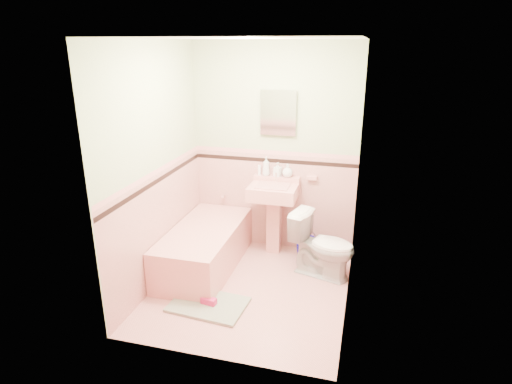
% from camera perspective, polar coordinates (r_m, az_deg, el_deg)
% --- Properties ---
extents(floor, '(2.20, 2.20, 0.00)m').
position_cam_1_polar(floor, '(4.65, -0.81, -12.72)').
color(floor, '#DA938F').
rests_on(floor, ground).
extents(ceiling, '(2.20, 2.20, 0.00)m').
position_cam_1_polar(ceiling, '(3.95, -0.99, 19.79)').
color(ceiling, white).
rests_on(ceiling, ground).
extents(wall_back, '(2.50, 0.00, 2.50)m').
position_cam_1_polar(wall_back, '(5.16, 2.44, 5.63)').
color(wall_back, beige).
rests_on(wall_back, ground).
extents(wall_front, '(2.50, 0.00, 2.50)m').
position_cam_1_polar(wall_front, '(3.15, -6.35, -3.53)').
color(wall_front, beige).
rests_on(wall_front, ground).
extents(wall_left, '(0.00, 2.50, 2.50)m').
position_cam_1_polar(wall_left, '(4.49, -13.28, 3.08)').
color(wall_left, beige).
rests_on(wall_left, ground).
extents(wall_right, '(0.00, 2.50, 2.50)m').
position_cam_1_polar(wall_right, '(3.99, 13.08, 1.03)').
color(wall_right, beige).
rests_on(wall_right, ground).
extents(wainscot_back, '(2.00, 0.00, 2.00)m').
position_cam_1_polar(wainscot_back, '(5.34, 2.31, -1.19)').
color(wainscot_back, '#DD9994').
rests_on(wainscot_back, ground).
extents(wainscot_front, '(2.00, 0.00, 2.00)m').
position_cam_1_polar(wainscot_front, '(3.46, -5.87, -13.43)').
color(wainscot_front, '#DD9994').
rests_on(wainscot_front, ground).
extents(wainscot_left, '(0.00, 2.20, 2.20)m').
position_cam_1_polar(wainscot_left, '(4.71, -12.55, -4.55)').
color(wainscot_left, '#DD9994').
rests_on(wainscot_left, ground).
extents(wainscot_right, '(0.00, 2.20, 2.20)m').
position_cam_1_polar(wainscot_right, '(4.23, 12.26, -7.35)').
color(wainscot_right, '#DD9994').
rests_on(wainscot_right, ground).
extents(accent_back, '(2.00, 0.00, 2.00)m').
position_cam_1_polar(accent_back, '(5.17, 2.38, 4.19)').
color(accent_back, black).
rests_on(accent_back, ground).
extents(accent_front, '(2.00, 0.00, 2.00)m').
position_cam_1_polar(accent_front, '(3.21, -6.15, -5.54)').
color(accent_front, black).
rests_on(accent_front, ground).
extents(accent_left, '(0.00, 2.20, 2.20)m').
position_cam_1_polar(accent_left, '(4.52, -12.95, 1.48)').
color(accent_left, black).
rests_on(accent_left, ground).
extents(accent_right, '(0.00, 2.20, 2.20)m').
position_cam_1_polar(accent_right, '(4.03, 12.69, -0.70)').
color(accent_right, black).
rests_on(accent_right, ground).
extents(cap_back, '(2.00, 0.00, 2.00)m').
position_cam_1_polar(cap_back, '(5.15, 2.39, 5.27)').
color(cap_back, '#DA8B8C').
rests_on(cap_back, ground).
extents(cap_front, '(2.00, 0.00, 2.00)m').
position_cam_1_polar(cap_front, '(3.17, -6.21, -3.90)').
color(cap_front, '#DA8B8C').
rests_on(cap_front, ground).
extents(cap_left, '(0.00, 2.20, 2.20)m').
position_cam_1_polar(cap_left, '(4.49, -13.04, 2.70)').
color(cap_left, '#DA8B8C').
rests_on(cap_left, ground).
extents(cap_right, '(0.00, 2.20, 2.20)m').
position_cam_1_polar(cap_right, '(4.00, 12.79, 0.65)').
color(cap_right, '#DA8B8C').
rests_on(cap_right, ground).
extents(bathtub, '(0.70, 1.50, 0.45)m').
position_cam_1_polar(bathtub, '(4.99, -6.82, -7.51)').
color(bathtub, '#D58681').
rests_on(bathtub, floor).
extents(tub_faucet, '(0.04, 0.12, 0.04)m').
position_cam_1_polar(tub_faucet, '(5.46, -4.24, -0.44)').
color(tub_faucet, silver).
rests_on(tub_faucet, wall_back).
extents(sink, '(0.56, 0.48, 0.88)m').
position_cam_1_polar(sink, '(5.18, 2.28, -3.74)').
color(sink, '#D58681').
rests_on(sink, floor).
extents(sink_faucet, '(0.02, 0.02, 0.10)m').
position_cam_1_polar(sink_faucet, '(5.13, 2.69, 2.09)').
color(sink_faucet, silver).
rests_on(sink_faucet, sink).
extents(medicine_cabinet, '(0.39, 0.04, 0.49)m').
position_cam_1_polar(medicine_cabinet, '(5.03, 3.00, 10.51)').
color(medicine_cabinet, white).
rests_on(medicine_cabinet, wall_back).
extents(soap_dish, '(0.12, 0.07, 0.04)m').
position_cam_1_polar(soap_dish, '(5.12, 7.43, 1.91)').
color(soap_dish, '#D58681').
rests_on(soap_dish, wall_back).
extents(soap_bottle_left, '(0.10, 0.10, 0.23)m').
position_cam_1_polar(soap_bottle_left, '(5.17, 1.36, 3.47)').
color(soap_bottle_left, '#B2B2B2').
rests_on(soap_bottle_left, sink).
extents(soap_bottle_mid, '(0.10, 0.10, 0.17)m').
position_cam_1_polar(soap_bottle_mid, '(5.15, 2.90, 3.02)').
color(soap_bottle_mid, '#B2B2B2').
rests_on(soap_bottle_mid, sink).
extents(soap_bottle_right, '(0.16, 0.16, 0.16)m').
position_cam_1_polar(soap_bottle_right, '(5.13, 4.22, 2.86)').
color(soap_bottle_right, '#B2B2B2').
rests_on(soap_bottle_right, sink).
extents(tube, '(0.04, 0.04, 0.12)m').
position_cam_1_polar(tube, '(5.20, 0.45, 2.95)').
color(tube, white).
rests_on(tube, sink).
extents(toilet, '(0.79, 0.58, 0.72)m').
position_cam_1_polar(toilet, '(4.79, 8.92, -7.03)').
color(toilet, white).
rests_on(toilet, floor).
extents(bucket, '(0.25, 0.25, 0.24)m').
position_cam_1_polar(bucket, '(5.25, 6.63, -7.36)').
color(bucket, '#090995').
rests_on(bucket, floor).
extents(bath_mat, '(0.77, 0.55, 0.03)m').
position_cam_1_polar(bath_mat, '(4.40, -6.37, -14.68)').
color(bath_mat, gray).
rests_on(bath_mat, floor).
extents(shoe, '(0.16, 0.09, 0.06)m').
position_cam_1_polar(shoe, '(4.37, -6.31, -14.22)').
color(shoe, '#BF1E59').
rests_on(shoe, bath_mat).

